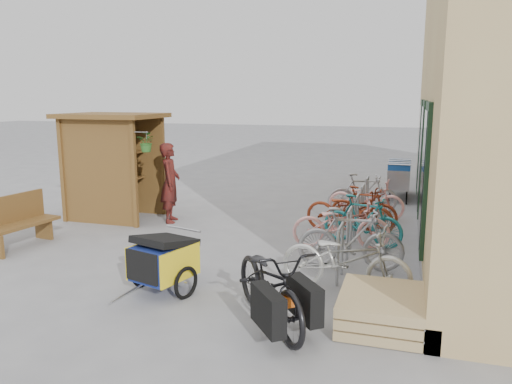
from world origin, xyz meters
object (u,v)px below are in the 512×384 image
(bike_3, at_px, (362,220))
(bike_4, at_px, (349,210))
(bike_6, at_px, (366,199))
(bike_1, at_px, (350,239))
(pallet_stack, at_px, (381,309))
(cargo_bike, at_px, (271,285))
(person_kiosk, at_px, (170,183))
(bike_2, at_px, (341,224))
(bench, at_px, (16,221))
(bike_0, at_px, (345,259))
(shopping_carts, at_px, (399,175))
(child_trailer, at_px, (163,259))
(bike_7, at_px, (363,194))
(kiosk, at_px, (110,151))
(bike_5, at_px, (364,207))

(bike_3, distance_m, bike_4, 0.80)
(bike_6, bearing_deg, bike_1, -174.76)
(pallet_stack, relative_size, cargo_bike, 0.61)
(bike_3, relative_size, bike_4, 0.86)
(person_kiosk, xyz_separation_m, bike_2, (3.92, -0.91, -0.42))
(bench, xyz_separation_m, bike_6, (6.02, 4.23, -0.04))
(bench, height_order, bike_2, bench)
(pallet_stack, distance_m, bike_3, 3.45)
(bike_0, bearing_deg, pallet_stack, -140.24)
(shopping_carts, relative_size, cargo_bike, 1.02)
(child_trailer, height_order, bike_2, bike_2)
(cargo_bike, relative_size, bike_6, 1.14)
(cargo_bike, height_order, bike_6, cargo_bike)
(bench, bearing_deg, child_trailer, -10.08)
(bike_1, xyz_separation_m, bike_6, (-0.06, 3.62, -0.06))
(bike_7, bearing_deg, person_kiosk, 102.26)
(shopping_carts, xyz_separation_m, bike_4, (-0.88, -4.13, -0.15))
(bike_2, bearing_deg, bike_7, -12.43)
(bike_2, bearing_deg, bike_1, -174.99)
(bike_6, xyz_separation_m, bike_7, (-0.12, 0.38, 0.04))
(bike_2, relative_size, bike_7, 1.08)
(bike_0, distance_m, bike_4, 3.22)
(bike_1, relative_size, bike_4, 0.93)
(kiosk, distance_m, shopping_carts, 7.72)
(bike_7, bearing_deg, bike_2, 163.62)
(pallet_stack, height_order, bike_0, bike_0)
(pallet_stack, bearing_deg, person_kiosk, 140.74)
(person_kiosk, distance_m, bike_5, 4.26)
(pallet_stack, bearing_deg, bike_1, 107.39)
(bike_5, xyz_separation_m, bike_7, (-0.14, 1.28, 0.05))
(bike_1, height_order, bike_7, bike_1)
(kiosk, xyz_separation_m, bike_1, (5.67, -1.94, -1.04))
(person_kiosk, distance_m, bike_7, 4.52)
(kiosk, height_order, bike_6, kiosk)
(bench, distance_m, bike_5, 6.90)
(bench, xyz_separation_m, cargo_bike, (5.38, -1.70, 0.01))
(bike_4, xyz_separation_m, bike_7, (0.10, 1.80, 0.01))
(bike_6, bearing_deg, bike_5, -174.02)
(bike_1, xyz_separation_m, bike_3, (0.05, 1.47, -0.04))
(bike_4, height_order, bike_5, bike_4)
(child_trailer, bearing_deg, bike_6, 81.94)
(kiosk, distance_m, pallet_stack, 7.50)
(person_kiosk, xyz_separation_m, bike_4, (3.94, 0.19, -0.41))
(bike_3, xyz_separation_m, bike_4, (-0.33, 0.73, 0.01))
(bike_1, bearing_deg, child_trailer, 121.56)
(cargo_bike, bearing_deg, pallet_stack, -22.10)
(bike_3, bearing_deg, bike_0, -164.10)
(person_kiosk, bearing_deg, bike_3, -114.62)
(cargo_bike, distance_m, bike_7, 6.32)
(pallet_stack, xyz_separation_m, cargo_bike, (-1.30, -0.37, 0.30))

